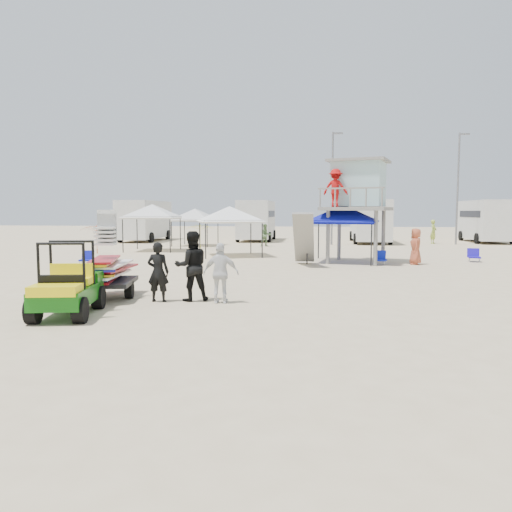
# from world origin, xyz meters

# --- Properties ---
(ground) EXTENTS (140.00, 140.00, 0.00)m
(ground) POSITION_xyz_m (0.00, 0.00, 0.00)
(ground) COLOR beige
(ground) RESTS_ON ground
(utility_cart) EXTENTS (1.51, 2.41, 1.70)m
(utility_cart) POSITION_xyz_m (-3.71, 1.46, 0.79)
(utility_cart) COLOR #0F5A0E
(utility_cart) RESTS_ON ground
(surf_trailer) EXTENTS (1.62, 2.48, 2.16)m
(surf_trailer) POSITION_xyz_m (-3.70, 3.79, 0.88)
(surf_trailer) COLOR black
(surf_trailer) RESTS_ON ground
(man_left) EXTENTS (0.59, 0.39, 1.60)m
(man_left) POSITION_xyz_m (-2.19, 3.49, 0.80)
(man_left) COLOR black
(man_left) RESTS_ON ground
(man_mid) EXTENTS (1.12, 1.01, 1.88)m
(man_mid) POSITION_xyz_m (-1.34, 3.74, 0.94)
(man_mid) COLOR black
(man_mid) RESTS_ON ground
(man_right) EXTENTS (0.95, 0.44, 1.59)m
(man_right) POSITION_xyz_m (-0.49, 3.49, 0.80)
(man_right) COLOR silver
(man_right) RESTS_ON ground
(lifeguard_tower) EXTENTS (3.63, 3.63, 4.69)m
(lifeguard_tower) POSITION_xyz_m (3.72, 14.57, 3.50)
(lifeguard_tower) COLOR gray
(lifeguard_tower) RESTS_ON ground
(canopy_blue) EXTENTS (3.53, 3.53, 3.12)m
(canopy_blue) POSITION_xyz_m (3.21, 14.72, 2.57)
(canopy_blue) COLOR black
(canopy_blue) RESTS_ON ground
(canopy_white_a) EXTENTS (3.94, 3.94, 3.08)m
(canopy_white_a) POSITION_xyz_m (-2.70, 17.22, 2.53)
(canopy_white_a) COLOR black
(canopy_white_a) RESTS_ON ground
(canopy_white_b) EXTENTS (3.14, 3.14, 3.24)m
(canopy_white_b) POSITION_xyz_m (-7.99, 20.14, 2.69)
(canopy_white_b) COLOR black
(canopy_white_b) RESTS_ON ground
(canopy_white_c) EXTENTS (2.94, 2.94, 3.00)m
(canopy_white_c) POSITION_xyz_m (-6.53, 24.96, 2.45)
(canopy_white_c) COLOR black
(canopy_white_c) RESTS_ON ground
(umbrella_a) EXTENTS (1.86, 1.89, 1.67)m
(umbrella_a) POSITION_xyz_m (-10.48, 17.72, 0.84)
(umbrella_a) COLOR #C63E15
(umbrella_a) RESTS_ON ground
(umbrella_b) EXTENTS (2.06, 2.09, 1.62)m
(umbrella_b) POSITION_xyz_m (-5.47, 21.98, 0.81)
(umbrella_b) COLOR #EFF215
(umbrella_b) RESTS_ON ground
(cone_near) EXTENTS (0.34, 0.34, 0.50)m
(cone_near) POSITION_xyz_m (-6.13, 8.89, 0.25)
(cone_near) COLOR orange
(cone_near) RESTS_ON ground
(cone_far) EXTENTS (0.34, 0.34, 0.50)m
(cone_far) POSITION_xyz_m (-2.28, 13.32, 0.25)
(cone_far) COLOR #D84406
(cone_far) RESTS_ON ground
(beach_chair_a) EXTENTS (0.63, 0.68, 0.64)m
(beach_chair_a) POSITION_xyz_m (-8.32, 12.02, 0.31)
(beach_chair_a) COLOR #0F15A7
(beach_chair_a) RESTS_ON ground
(beach_chair_b) EXTENTS (0.66, 0.71, 0.64)m
(beach_chair_b) POSITION_xyz_m (4.82, 13.71, 0.31)
(beach_chair_b) COLOR #1021B6
(beach_chair_b) RESTS_ON ground
(beach_chair_c) EXTENTS (0.64, 0.69, 0.64)m
(beach_chair_c) POSITION_xyz_m (9.45, 15.60, 0.31)
(beach_chair_c) COLOR #1D10AF
(beach_chair_c) RESTS_ON ground
(rv_far_left) EXTENTS (2.64, 6.80, 3.25)m
(rv_far_left) POSITION_xyz_m (-12.00, 29.99, 1.80)
(rv_far_left) COLOR silver
(rv_far_left) RESTS_ON ground
(rv_mid_left) EXTENTS (2.65, 6.50, 3.25)m
(rv_mid_left) POSITION_xyz_m (-3.00, 31.49, 1.80)
(rv_mid_left) COLOR silver
(rv_mid_left) RESTS_ON ground
(rv_mid_right) EXTENTS (2.64, 7.00, 3.25)m
(rv_mid_right) POSITION_xyz_m (6.00, 29.99, 1.80)
(rv_mid_right) COLOR silver
(rv_mid_right) RESTS_ON ground
(rv_far_right) EXTENTS (2.64, 6.60, 3.25)m
(rv_far_right) POSITION_xyz_m (15.00, 31.49, 1.80)
(rv_far_right) COLOR silver
(rv_far_right) RESTS_ON ground
(light_pole_left) EXTENTS (0.14, 0.14, 8.00)m
(light_pole_left) POSITION_xyz_m (3.00, 27.00, 4.00)
(light_pole_left) COLOR slate
(light_pole_left) RESTS_ON ground
(light_pole_right) EXTENTS (0.14, 0.14, 8.00)m
(light_pole_right) POSITION_xyz_m (12.00, 28.50, 4.00)
(light_pole_right) COLOR slate
(light_pole_right) RESTS_ON ground
(distant_beachgoers) EXTENTS (12.94, 16.08, 1.78)m
(distant_beachgoers) POSITION_xyz_m (4.64, 21.99, 0.82)
(distant_beachgoers) COLOR #648952
(distant_beachgoers) RESTS_ON ground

